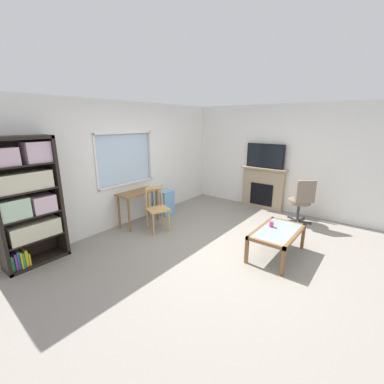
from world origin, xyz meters
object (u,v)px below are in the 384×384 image
(bookshelf, at_px, (26,200))
(fireplace, at_px, (263,188))
(coffee_table, at_px, (277,234))
(plastic_drawer_unit, at_px, (164,202))
(sippy_cup, at_px, (271,224))
(desk_under_window, at_px, (138,198))
(office_chair, at_px, (301,199))
(wooden_chair, at_px, (157,208))
(tv, at_px, (265,156))

(bookshelf, relative_size, fireplace, 1.71)
(coffee_table, bearing_deg, plastic_drawer_unit, 83.28)
(fireplace, bearing_deg, bookshelf, 159.46)
(plastic_drawer_unit, bearing_deg, sippy_cup, -95.43)
(desk_under_window, relative_size, plastic_drawer_unit, 1.55)
(office_chair, xyz_separation_m, coffee_table, (-1.70, -0.10, -0.16))
(sippy_cup, bearing_deg, coffee_table, -119.68)
(wooden_chair, xyz_separation_m, coffee_table, (0.44, -2.34, -0.07))
(plastic_drawer_unit, height_order, fireplace, fireplace)
(tv, bearing_deg, coffee_table, -151.77)
(bookshelf, distance_m, tv, 5.08)
(desk_under_window, bearing_deg, plastic_drawer_unit, 3.48)
(sippy_cup, bearing_deg, desk_under_window, 101.59)
(desk_under_window, distance_m, wooden_chair, 0.54)
(bookshelf, relative_size, desk_under_window, 2.20)
(wooden_chair, distance_m, fireplace, 2.90)
(wooden_chair, xyz_separation_m, tv, (2.64, -1.16, 0.89))
(bookshelf, bearing_deg, fireplace, -20.54)
(coffee_table, bearing_deg, sippy_cup, 60.32)
(office_chair, bearing_deg, coffee_table, -176.71)
(tv, height_order, sippy_cup, tv)
(plastic_drawer_unit, xyz_separation_m, sippy_cup, (-0.26, -2.77, 0.21))
(desk_under_window, height_order, office_chair, office_chair)
(office_chair, bearing_deg, plastic_drawer_unit, 115.76)
(bookshelf, height_order, office_chair, bookshelf)
(office_chair, height_order, coffee_table, office_chair)
(bookshelf, distance_m, desk_under_window, 2.11)
(wooden_chair, height_order, coffee_table, wooden_chair)
(bookshelf, relative_size, wooden_chair, 2.20)
(bookshelf, bearing_deg, coffee_table, -49.40)
(bookshelf, height_order, coffee_table, bookshelf)
(fireplace, bearing_deg, desk_under_window, 148.13)
(coffee_table, bearing_deg, bookshelf, 130.60)
(fireplace, xyz_separation_m, tv, (-0.02, 0.00, 0.82))
(office_chair, bearing_deg, bookshelf, 145.94)
(bookshelf, bearing_deg, desk_under_window, -2.95)
(tv, xyz_separation_m, office_chair, (-0.50, -1.08, -0.80))
(plastic_drawer_unit, distance_m, fireplace, 2.56)
(plastic_drawer_unit, height_order, tv, tv)
(bookshelf, bearing_deg, sippy_cup, -47.16)
(coffee_table, bearing_deg, office_chair, 3.29)
(desk_under_window, distance_m, fireplace, 3.18)
(plastic_drawer_unit, distance_m, sippy_cup, 2.79)
(coffee_table, bearing_deg, desk_under_window, 99.51)
(fireplace, distance_m, tv, 0.82)
(wooden_chair, bearing_deg, coffee_table, -79.35)
(wooden_chair, xyz_separation_m, plastic_drawer_unit, (0.78, 0.57, -0.17))
(fireplace, bearing_deg, wooden_chair, 156.42)
(fireplace, bearing_deg, office_chair, -115.62)
(fireplace, height_order, sippy_cup, fireplace)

